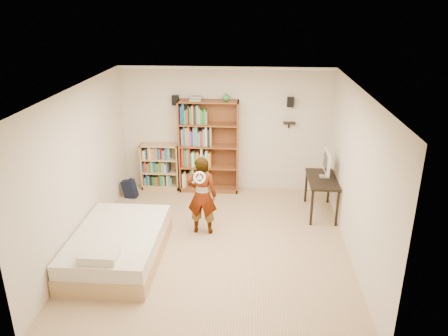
# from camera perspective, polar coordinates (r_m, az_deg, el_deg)

# --- Properties ---
(ground) EXTENTS (4.50, 5.00, 0.01)m
(ground) POSITION_cam_1_polar(r_m,az_deg,el_deg) (7.69, -1.08, -9.98)
(ground) COLOR tan
(ground) RESTS_ON ground
(room_shell) EXTENTS (4.52, 5.02, 2.71)m
(room_shell) POSITION_cam_1_polar(r_m,az_deg,el_deg) (6.95, -1.18, 2.56)
(room_shell) COLOR beige
(room_shell) RESTS_ON ground
(crown_molding) EXTENTS (4.50, 5.00, 0.06)m
(crown_molding) POSITION_cam_1_polar(r_m,az_deg,el_deg) (6.71, -1.24, 9.92)
(crown_molding) COLOR white
(crown_molding) RESTS_ON room_shell
(speaker_left) EXTENTS (0.14, 0.12, 0.20)m
(speaker_left) POSITION_cam_1_polar(r_m,az_deg,el_deg) (9.32, -6.36, 8.79)
(speaker_left) COLOR black
(speaker_left) RESTS_ON room_shell
(speaker_right) EXTENTS (0.14, 0.12, 0.20)m
(speaker_right) POSITION_cam_1_polar(r_m,az_deg,el_deg) (9.20, 8.68, 8.52)
(speaker_right) COLOR black
(speaker_right) RESTS_ON room_shell
(wall_shelf) EXTENTS (0.25, 0.16, 0.02)m
(wall_shelf) POSITION_cam_1_polar(r_m,az_deg,el_deg) (9.32, 8.52, 5.83)
(wall_shelf) COLOR black
(wall_shelf) RESTS_ON room_shell
(tall_bookshelf) EXTENTS (1.28, 0.37, 2.02)m
(tall_bookshelf) POSITION_cam_1_polar(r_m,az_deg,el_deg) (9.40, -2.00, 2.75)
(tall_bookshelf) COLOR brown
(tall_bookshelf) RESTS_ON ground
(low_bookshelf) EXTENTS (0.83, 0.31, 1.03)m
(low_bookshelf) POSITION_cam_1_polar(r_m,az_deg,el_deg) (9.77, -8.33, 0.18)
(low_bookshelf) COLOR tan
(low_bookshelf) RESTS_ON ground
(computer_desk) EXTENTS (0.55, 1.09, 0.75)m
(computer_desk) POSITION_cam_1_polar(r_m,az_deg,el_deg) (8.79, 12.53, -3.58)
(computer_desk) COLOR black
(computer_desk) RESTS_ON ground
(imac) EXTENTS (0.11, 0.52, 0.52)m
(imac) POSITION_cam_1_polar(r_m,az_deg,el_deg) (8.64, 13.11, 0.49)
(imac) COLOR silver
(imac) RESTS_ON computer_desk
(daybed) EXTENTS (1.37, 2.11, 0.62)m
(daybed) POSITION_cam_1_polar(r_m,az_deg,el_deg) (7.36, -13.71, -9.39)
(daybed) COLOR silver
(daybed) RESTS_ON ground
(person) EXTENTS (0.54, 0.37, 1.45)m
(person) POSITION_cam_1_polar(r_m,az_deg,el_deg) (7.76, -2.90, -3.62)
(person) COLOR black
(person) RESTS_ON ground
(wii_wheel) EXTENTS (0.21, 0.08, 0.22)m
(wii_wheel) POSITION_cam_1_polar(r_m,az_deg,el_deg) (7.33, -3.21, -1.26)
(wii_wheel) COLOR silver
(wii_wheel) RESTS_ON person
(navy_bag) EXTENTS (0.33, 0.24, 0.41)m
(navy_bag) POSITION_cam_1_polar(r_m,az_deg,el_deg) (9.55, -12.23, -2.63)
(navy_bag) COLOR black
(navy_bag) RESTS_ON ground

